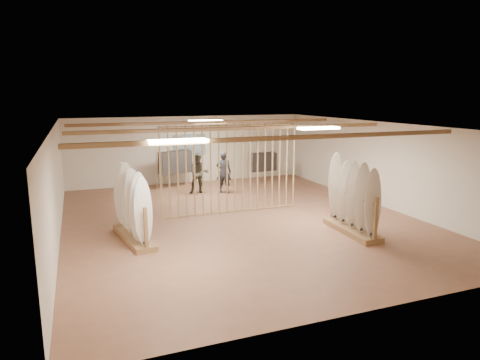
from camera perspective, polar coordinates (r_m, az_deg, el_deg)
name	(u,v)px	position (r m, az deg, el deg)	size (l,w,h in m)	color
floor	(240,219)	(12.88, 0.00, -5.24)	(12.00, 12.00, 0.00)	#986449
ceiling	(240,125)	(12.38, 0.00, 7.28)	(12.00, 12.00, 0.00)	#97968F
wall_back	(189,150)	(18.23, -6.79, 4.04)	(12.00, 12.00, 0.00)	white
wall_front	(370,234)	(7.44, 16.92, -6.90)	(12.00, 12.00, 0.00)	white
wall_left	(56,186)	(11.77, -23.38, -0.74)	(12.00, 12.00, 0.00)	white
wall_right	(379,164)	(15.07, 18.06, 2.07)	(12.00, 12.00, 0.00)	white
ceiling_slats	(240,128)	(12.39, 0.00, 6.91)	(9.50, 6.12, 0.10)	olive
light_panels	(240,128)	(12.39, 0.00, 7.00)	(1.20, 0.35, 0.06)	white
bamboo_partition	(231,169)	(13.30, -1.23, 1.47)	(4.45, 0.05, 2.78)	tan
poster	(189,145)	(18.18, -6.79, 4.66)	(1.40, 0.03, 0.90)	#2F61A6
rack_left	(133,216)	(11.25, -14.11, -4.66)	(0.84, 2.36, 1.86)	olive
rack_right	(353,208)	(11.84, 14.77, -3.68)	(0.62, 2.12, 2.00)	olive
clothing_rack_a	(175,162)	(17.31, -8.62, 2.35)	(1.40, 0.75, 1.57)	silver
clothing_rack_b	(263,162)	(18.15, 3.11, 2.41)	(1.25, 0.42, 1.35)	silver
shopper_a	(224,169)	(16.17, -2.18, 1.42)	(0.66, 0.45, 1.80)	#27272F
shopper_b	(199,171)	(16.08, -5.51, 1.26)	(0.85, 0.67, 1.77)	#343228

